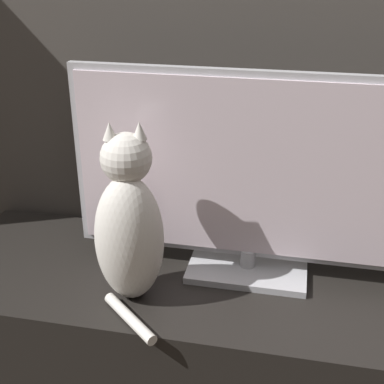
% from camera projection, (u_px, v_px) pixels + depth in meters
% --- Properties ---
extents(tv_stand, '(1.37, 0.54, 0.40)m').
position_uv_depth(tv_stand, '(175.00, 330.00, 1.63)').
color(tv_stand, black).
rests_on(tv_stand, ground_plane).
extents(tv, '(1.00, 0.20, 0.59)m').
position_uv_depth(tv, '(252.00, 178.00, 1.43)').
color(tv, '#B7B7BC').
rests_on(tv, tv_stand).
extents(cat, '(0.22, 0.30, 0.48)m').
position_uv_depth(cat, '(129.00, 226.00, 1.37)').
color(cat, silver).
rests_on(cat, tv_stand).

